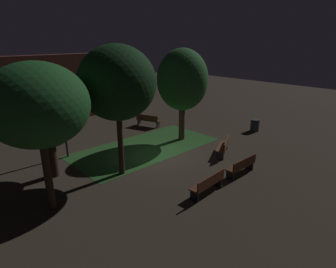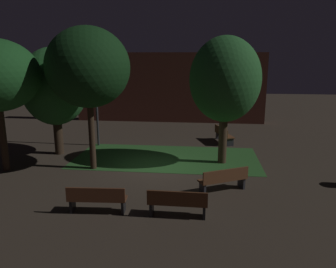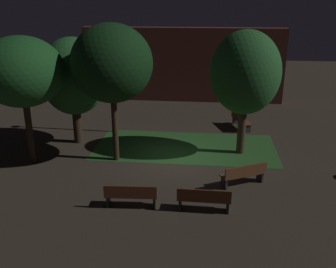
% 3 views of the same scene
% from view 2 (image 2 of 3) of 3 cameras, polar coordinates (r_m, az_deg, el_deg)
% --- Properties ---
extents(ground_plane, '(60.00, 60.00, 0.00)m').
position_cam_2_polar(ground_plane, '(14.36, -1.92, -5.89)').
color(ground_plane, '#3D3328').
extents(grass_lawn, '(8.63, 4.22, 0.01)m').
position_cam_2_polar(grass_lawn, '(15.72, -0.28, -4.14)').
color(grass_lawn, '#2D6028').
rests_on(grass_lawn, ground).
extents(bench_lawn_edge, '(1.83, 0.59, 0.88)m').
position_cam_2_polar(bench_lawn_edge, '(10.50, -12.23, -10.86)').
color(bench_lawn_edge, brown).
rests_on(bench_lawn_edge, ground).
extents(bench_near_trees, '(1.81, 0.50, 0.88)m').
position_cam_2_polar(bench_near_trees, '(10.03, 1.65, -11.74)').
color(bench_near_trees, '#512D19').
rests_on(bench_near_trees, ground).
extents(bench_path_side, '(1.82, 1.26, 0.88)m').
position_cam_2_polar(bench_path_side, '(11.95, 9.65, -7.69)').
color(bench_path_side, brown).
rests_on(bench_path_side, ground).
extents(bench_front_left, '(1.04, 1.86, 0.88)m').
position_cam_2_polar(bench_front_left, '(18.63, 9.56, -0.02)').
color(bench_front_left, brown).
rests_on(bench_front_left, ground).
extents(tree_back_left, '(3.08, 3.08, 5.60)m').
position_cam_2_polar(tree_back_left, '(14.54, 9.86, 9.21)').
color(tree_back_left, '#423021').
rests_on(tree_back_left, ground).
extents(tree_near_wall, '(3.39, 3.39, 5.92)m').
position_cam_2_polar(tree_near_wall, '(13.87, -13.68, 11.09)').
color(tree_near_wall, '#38281C').
rests_on(tree_near_wall, ground).
extents(tree_back_right, '(3.12, 3.12, 5.16)m').
position_cam_2_polar(tree_back_right, '(16.68, -19.07, 7.69)').
color(tree_back_right, '#38281C').
rests_on(tree_back_right, ground).
extents(lamp_post_near_wall, '(0.36, 0.36, 4.74)m').
position_cam_2_polar(lamp_post_near_wall, '(17.75, -12.42, 8.10)').
color(lamp_post_near_wall, '#333338').
rests_on(lamp_post_near_wall, ground).
extents(building_wall_backdrop, '(13.70, 0.80, 4.99)m').
position_cam_2_polar(building_wall_backdrop, '(24.18, 0.23, 8.05)').
color(building_wall_backdrop, brown).
rests_on(building_wall_backdrop, ground).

